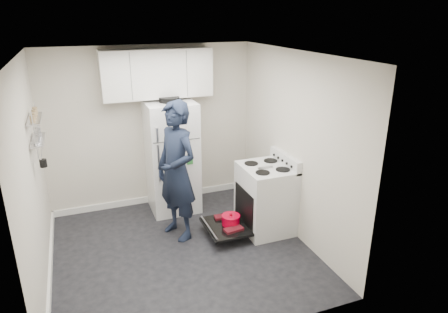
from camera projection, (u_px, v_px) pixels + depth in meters
name	position (u px, v px, depth m)	size (l,w,h in m)	color
room	(175.00, 164.00, 4.81)	(3.21, 3.21, 2.51)	black
electric_range	(265.00, 199.00, 5.60)	(0.66, 0.76, 1.10)	silver
open_oven_door	(228.00, 224.00, 5.52)	(0.55, 0.70, 0.21)	black
refrigerator	(172.00, 157.00, 6.08)	(0.72, 0.74, 1.78)	white
upper_cabinets	(157.00, 73.00, 5.78)	(1.60, 0.33, 0.70)	silver
wall_shelf_rack	(36.00, 130.00, 4.55)	(0.14, 0.60, 0.61)	#B2B2B7
person	(177.00, 171.00, 5.28)	(0.69, 0.46, 1.90)	black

